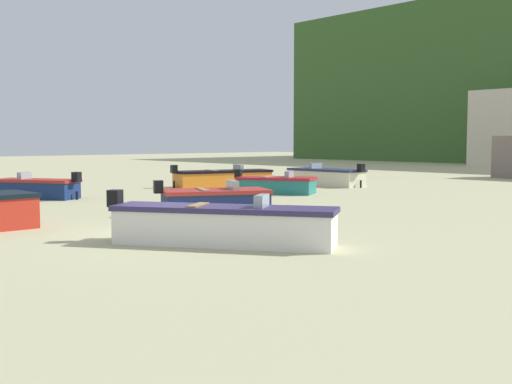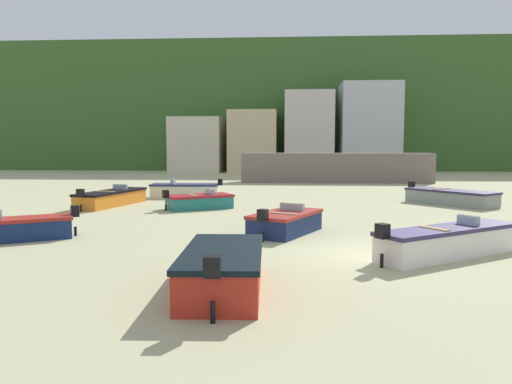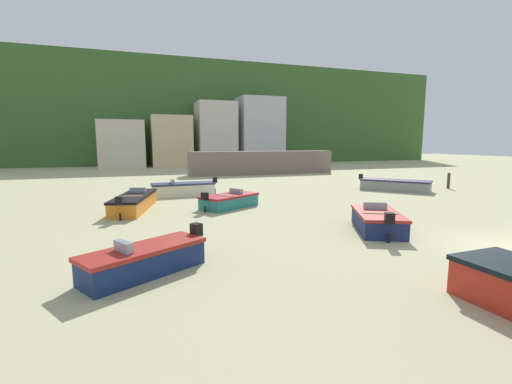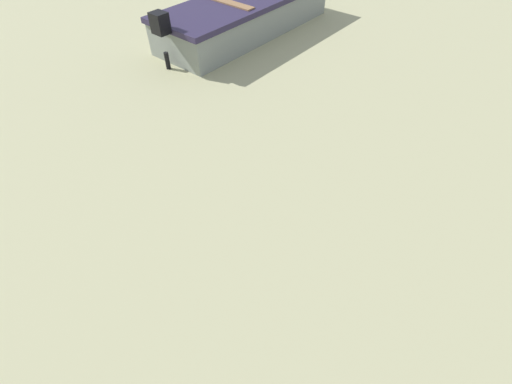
# 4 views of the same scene
# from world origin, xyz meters

# --- Properties ---
(ground_plane) EXTENTS (160.00, 160.00, 0.00)m
(ground_plane) POSITION_xyz_m (0.00, 0.00, 0.00)
(ground_plane) COLOR tan
(headland_hill) EXTENTS (90.00, 32.00, 17.21)m
(headland_hill) POSITION_xyz_m (0.00, 66.00, 8.61)
(headland_hill) COLOR #375D28
(headland_hill) RESTS_ON ground
(harbor_pier) EXTENTS (16.97, 2.40, 2.64)m
(harbor_pier) POSITION_xyz_m (1.93, 30.00, 1.32)
(harbor_pier) COLOR #74665D
(harbor_pier) RESTS_ON ground
(townhouse_far_left) EXTENTS (6.36, 6.92, 6.81)m
(townhouse_far_left) POSITION_xyz_m (-13.82, 47.46, 3.40)
(townhouse_far_left) COLOR beige
(townhouse_far_left) RESTS_ON ground
(townhouse_centre_left) EXTENTS (5.91, 6.50, 7.62)m
(townhouse_centre_left) POSITION_xyz_m (-6.74, 47.25, 3.81)
(townhouse_centre_left) COLOR #D0BC8C
(townhouse_centre_left) RESTS_ON ground
(townhouse_centre_right) EXTENTS (5.92, 5.78, 9.90)m
(townhouse_centre_right) POSITION_xyz_m (0.17, 46.89, 4.95)
(townhouse_centre_right) COLOR beige
(townhouse_centre_right) RESTS_ON ground
(townhouse_far_right) EXTENTS (7.06, 6.82, 10.89)m
(townhouse_far_right) POSITION_xyz_m (7.59, 47.41, 5.44)
(townhouse_far_right) COLOR silver
(townhouse_far_right) RESTS_ON ground
(boat_cream_0) EXTENTS (4.56, 1.60, 1.20)m
(boat_cream_0) POSITION_xyz_m (-8.98, 16.07, 0.45)
(boat_cream_0) COLOR beige
(boat_cream_0) RESTS_ON ground
(boat_grey_1) EXTENTS (4.50, 4.94, 1.16)m
(boat_grey_1) POSITION_xyz_m (6.64, 13.30, 0.43)
(boat_grey_1) COLOR gray
(boat_grey_1) RESTS_ON ground
(boat_navy_3) EXTENTS (2.98, 3.77, 1.13)m
(boat_navy_3) POSITION_xyz_m (-2.57, 3.61, 0.42)
(boat_navy_3) COLOR navy
(boat_navy_3) RESTS_ON ground
(boat_navy_5) EXTENTS (3.63, 2.83, 1.11)m
(boat_navy_5) POSITION_xyz_m (-11.86, 1.72, 0.41)
(boat_navy_5) COLOR navy
(boat_navy_5) RESTS_ON ground
(boat_orange_6) EXTENTS (2.65, 5.46, 1.15)m
(boat_orange_6) POSITION_xyz_m (-12.18, 11.71, 0.43)
(boat_orange_6) COLOR orange
(boat_orange_6) RESTS_ON ground
(boat_teal_7) EXTENTS (3.72, 3.09, 1.06)m
(boat_teal_7) POSITION_xyz_m (-7.10, 10.68, 0.39)
(boat_teal_7) COLOR #207570
(boat_teal_7) RESTS_ON ground
(mooring_post_near_water) EXTENTS (0.22, 0.22, 1.25)m
(mooring_post_near_water) POSITION_xyz_m (11.50, 12.87, 0.63)
(mooring_post_near_water) COLOR #3D3421
(mooring_post_near_water) RESTS_ON ground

